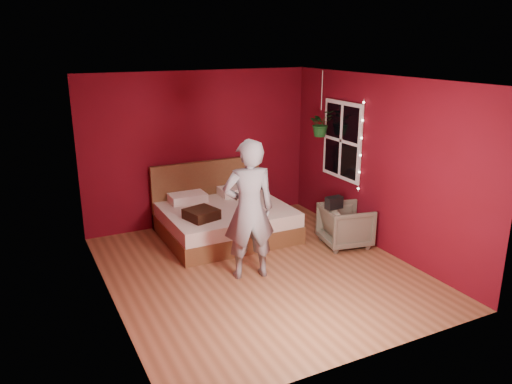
# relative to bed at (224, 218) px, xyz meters

# --- Properties ---
(floor) EXTENTS (4.50, 4.50, 0.00)m
(floor) POSITION_rel_bed_xyz_m (-0.08, -1.45, -0.28)
(floor) COLOR #925A3A
(floor) RESTS_ON ground
(room_walls) EXTENTS (4.04, 4.54, 2.62)m
(room_walls) POSITION_rel_bed_xyz_m (-0.08, -1.45, 1.40)
(room_walls) COLOR #5D0916
(room_walls) RESTS_ON ground
(window) EXTENTS (0.05, 0.97, 1.27)m
(window) POSITION_rel_bed_xyz_m (1.88, -0.55, 1.22)
(window) COLOR white
(window) RESTS_ON room_walls
(fairy_lights) EXTENTS (0.04, 0.04, 1.45)m
(fairy_lights) POSITION_rel_bed_xyz_m (1.86, -1.08, 1.22)
(fairy_lights) COLOR silver
(fairy_lights) RESTS_ON room_walls
(bed) EXTENTS (1.98, 1.68, 1.09)m
(bed) POSITION_rel_bed_xyz_m (0.00, 0.00, 0.00)
(bed) COLOR brown
(bed) RESTS_ON ground
(person) EXTENTS (0.77, 0.59, 1.89)m
(person) POSITION_rel_bed_xyz_m (-0.29, -1.53, 0.66)
(person) COLOR slate
(person) RESTS_ON ground
(armchair) EXTENTS (0.82, 0.81, 0.64)m
(armchair) POSITION_rel_bed_xyz_m (1.52, -1.25, 0.04)
(armchair) COLOR #676451
(armchair) RESTS_ON ground
(handbag) EXTENTS (0.26, 0.14, 0.18)m
(handbag) POSITION_rel_bed_xyz_m (1.26, -1.27, 0.45)
(handbag) COLOR black
(handbag) RESTS_ON armchair
(throw_pillow) EXTENTS (0.53, 0.53, 0.15)m
(throw_pillow) POSITION_rel_bed_xyz_m (-0.54, -0.41, 0.29)
(throw_pillow) COLOR black
(throw_pillow) RESTS_ON bed
(hanging_plant) EXTENTS (0.43, 0.38, 1.07)m
(hanging_plant) POSITION_rel_bed_xyz_m (1.67, -0.23, 1.47)
(hanging_plant) COLOR silver
(hanging_plant) RESTS_ON room_walls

